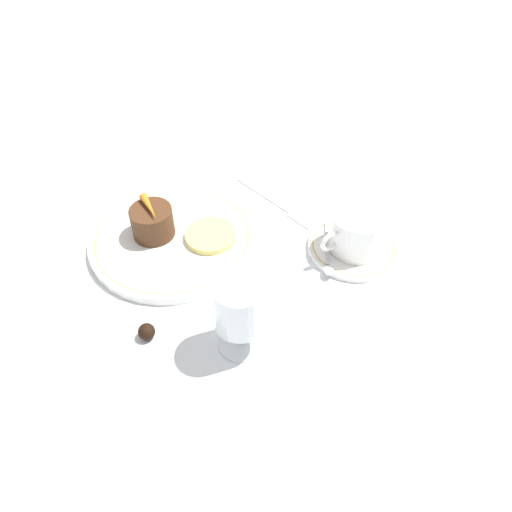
% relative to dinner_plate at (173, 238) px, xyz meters
% --- Properties ---
extents(ground_plane, '(3.00, 3.00, 0.00)m').
position_rel_dinner_plate_xyz_m(ground_plane, '(0.02, 0.01, -0.01)').
color(ground_plane, white).
extents(dinner_plate, '(0.26, 0.26, 0.01)m').
position_rel_dinner_plate_xyz_m(dinner_plate, '(0.00, 0.00, 0.00)').
color(dinner_plate, white).
rests_on(dinner_plate, ground_plane).
extents(saucer, '(0.14, 0.14, 0.01)m').
position_rel_dinner_plate_xyz_m(saucer, '(-0.24, 0.16, -0.00)').
color(saucer, white).
rests_on(saucer, ground_plane).
extents(coffee_cup, '(0.11, 0.08, 0.07)m').
position_rel_dinner_plate_xyz_m(coffee_cup, '(-0.23, 0.16, 0.04)').
color(coffee_cup, white).
rests_on(coffee_cup, saucer).
extents(spoon, '(0.07, 0.10, 0.00)m').
position_rel_dinner_plate_xyz_m(spoon, '(-0.19, 0.15, 0.00)').
color(spoon, silver).
rests_on(spoon, saucer).
extents(wine_glass, '(0.07, 0.07, 0.12)m').
position_rel_dinner_plate_xyz_m(wine_glass, '(0.00, 0.22, 0.07)').
color(wine_glass, silver).
rests_on(wine_glass, ground_plane).
extents(fork, '(0.06, 0.18, 0.01)m').
position_rel_dinner_plate_xyz_m(fork, '(-0.20, 0.02, -0.01)').
color(fork, silver).
rests_on(fork, ground_plane).
extents(dessert_cake, '(0.07, 0.07, 0.05)m').
position_rel_dinner_plate_xyz_m(dessert_cake, '(0.02, -0.02, 0.03)').
color(dessert_cake, '#4C2D19').
rests_on(dessert_cake, dinner_plate).
extents(carrot_garnish, '(0.02, 0.06, 0.01)m').
position_rel_dinner_plate_xyz_m(carrot_garnish, '(0.02, -0.02, 0.06)').
color(carrot_garnish, orange).
rests_on(carrot_garnish, dessert_cake).
extents(pineapple_slice, '(0.08, 0.08, 0.01)m').
position_rel_dinner_plate_xyz_m(pineapple_slice, '(-0.05, 0.04, 0.01)').
color(pineapple_slice, '#EFE075').
rests_on(pineapple_slice, dinner_plate).
extents(chocolate_truffle, '(0.02, 0.02, 0.02)m').
position_rel_dinner_plate_xyz_m(chocolate_truffle, '(0.10, 0.15, 0.00)').
color(chocolate_truffle, black).
rests_on(chocolate_truffle, ground_plane).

